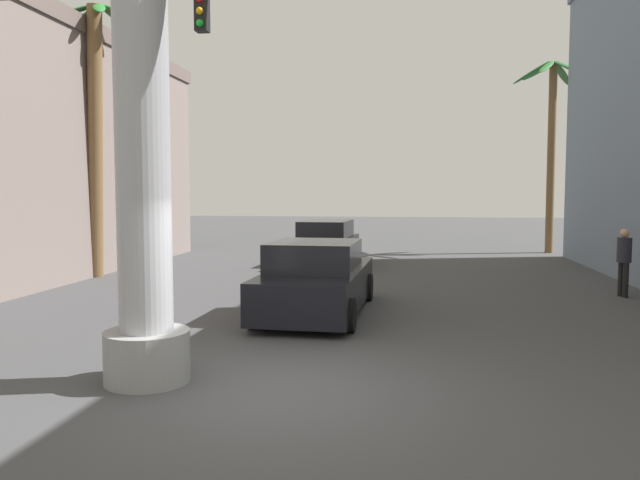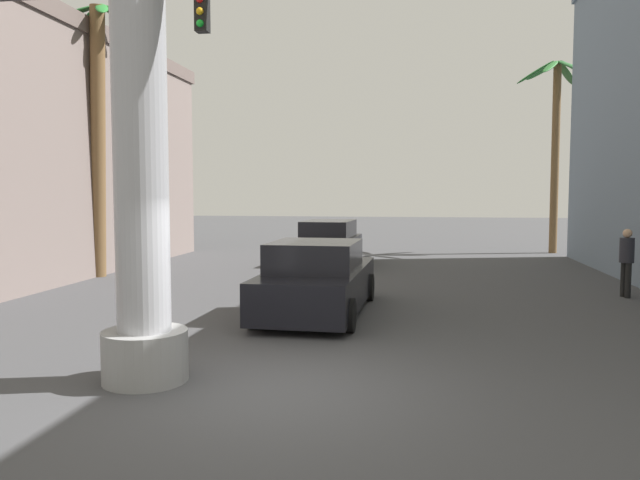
# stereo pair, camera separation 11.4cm
# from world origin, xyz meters

# --- Properties ---
(ground_plane) EXTENTS (93.39, 93.39, 0.00)m
(ground_plane) POSITION_xyz_m (0.00, 10.00, 0.00)
(ground_plane) COLOR #424244
(traffic_light_mast) EXTENTS (6.07, 0.32, 6.47)m
(traffic_light_mast) POSITION_xyz_m (-5.45, 3.79, 4.59)
(traffic_light_mast) COLOR #333333
(traffic_light_mast) RESTS_ON ground
(car_lead) EXTENTS (2.13, 4.95, 1.56)m
(car_lead) POSITION_xyz_m (-0.21, 5.20, 0.70)
(car_lead) COLOR black
(car_lead) RESTS_ON ground
(car_far) EXTENTS (2.10, 4.61, 1.56)m
(car_far) POSITION_xyz_m (-1.24, 14.20, 0.74)
(car_far) COLOR black
(car_far) RESTS_ON ground
(palm_tree_far_right) EXTENTS (3.24, 3.06, 8.05)m
(palm_tree_far_right) POSITION_xyz_m (7.53, 19.77, 5.20)
(palm_tree_far_right) COLOR brown
(palm_tree_far_right) RESTS_ON ground
(palm_tree_mid_left) EXTENTS (2.35, 2.25, 8.15)m
(palm_tree_mid_left) POSITION_xyz_m (-7.53, 9.80, 4.56)
(palm_tree_mid_left) COLOR brown
(palm_tree_mid_left) RESTS_ON ground
(pedestrian_mid_right) EXTENTS (0.41, 0.41, 1.68)m
(pedestrian_mid_right) POSITION_xyz_m (6.92, 8.39, 0.98)
(pedestrian_mid_right) COLOR black
(pedestrian_mid_right) RESTS_ON ground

